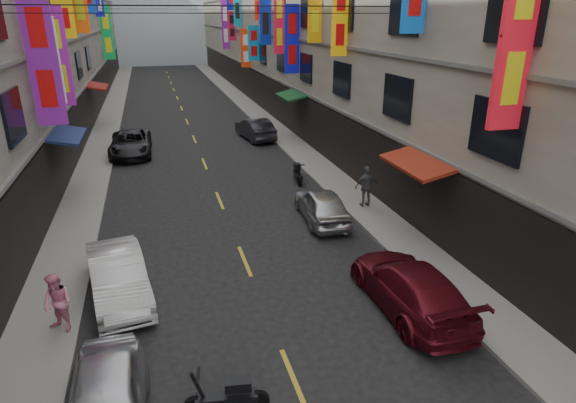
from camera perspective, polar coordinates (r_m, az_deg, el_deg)
sidewalk_left at (r=39.45m, az=-20.68°, el=8.46°), size 2.00×90.00×0.12m
sidewalk_right at (r=40.22m, az=-3.23°, el=10.01°), size 2.00×90.00×0.12m
street_awnings at (r=23.07m, az=-12.34°, el=8.53°), size 13.99×35.20×0.41m
lane_markings at (r=36.47m, az=-11.50°, el=8.35°), size 0.12×80.20×0.01m
scooter_crossing at (r=10.93m, az=-7.11°, el=-21.95°), size 1.80×0.58×1.14m
scooter_far_right at (r=24.26m, az=1.15°, el=3.37°), size 0.57×1.80×1.14m
car_left_mid at (r=15.17m, az=-19.48°, el=-8.38°), size 2.15×4.49×1.42m
car_left_far at (r=30.46m, az=-18.15°, el=6.55°), size 2.44×5.10×1.40m
car_right_near at (r=14.27m, az=14.27°, el=-9.74°), size 2.01×4.89×1.42m
car_right_mid at (r=19.60m, az=4.04°, el=-0.39°), size 1.88×4.10×1.36m
car_right_far at (r=32.85m, az=-3.92°, el=8.59°), size 2.10×4.49×1.42m
pedestrian_lfar at (r=14.03m, az=-25.64°, el=-10.83°), size 0.96×0.92×1.64m
pedestrian_rfar at (r=20.90m, az=9.31°, el=1.78°), size 1.07×0.61×1.81m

